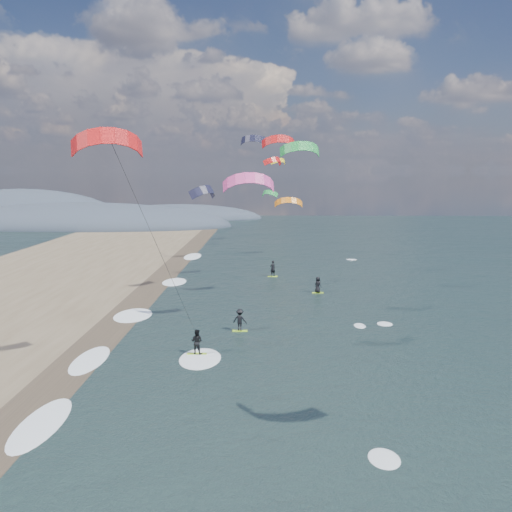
{
  "coord_description": "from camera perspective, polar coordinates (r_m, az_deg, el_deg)",
  "views": [
    {
      "loc": [
        -0.31,
        -18.64,
        11.6
      ],
      "look_at": [
        -1.0,
        12.0,
        7.0
      ],
      "focal_mm": 40.0,
      "sensor_mm": 36.0,
      "label": 1
    }
  ],
  "objects": [
    {
      "name": "shoreline_surf",
      "position": [
        36.87,
        -15.56,
        -10.12
      ],
      "size": [
        2.4,
        79.4,
        0.11
      ],
      "color": "white",
      "rests_on": "ground"
    },
    {
      "name": "bg_kite_field",
      "position": [
        72.13,
        1.34,
        8.65
      ],
      "size": [
        11.41,
        68.84,
        9.02
      ],
      "color": "green",
      "rests_on": "ground"
    },
    {
      "name": "far_kitesurfers",
      "position": [
        50.18,
        1.69,
        -3.86
      ],
      "size": [
        7.93,
        22.53,
        1.8
      ],
      "color": "#B4F22A",
      "rests_on": "ground"
    },
    {
      "name": "coastal_hills",
      "position": [
        134.62,
        -18.05,
        3.17
      ],
      "size": [
        80.0,
        41.0,
        15.0
      ],
      "color": "#3D4756",
      "rests_on": "ground"
    },
    {
      "name": "wet_sand_strip",
      "position": [
        33.04,
        -20.02,
        -12.55
      ],
      "size": [
        3.0,
        240.0,
        0.0
      ],
      "primitive_type": "cube",
      "color": "#382D23",
      "rests_on": "ground"
    },
    {
      "name": "ground",
      "position": [
        21.96,
        2.07,
        -23.36
      ],
      "size": [
        260.0,
        260.0,
        0.0
      ],
      "primitive_type": "plane",
      "color": "black",
      "rests_on": "ground"
    },
    {
      "name": "kitesurfer_near_b",
      "position": [
        31.49,
        -11.35,
        3.92
      ],
      "size": [
        7.01,
        8.63,
        14.33
      ],
      "color": "#B4F22A",
      "rests_on": "ground"
    }
  ]
}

